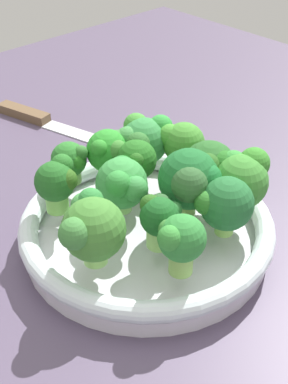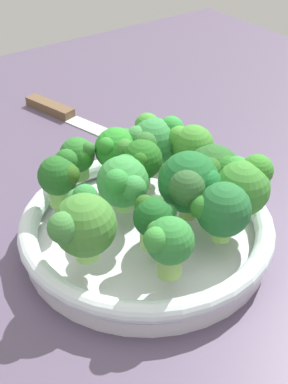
# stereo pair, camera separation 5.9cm
# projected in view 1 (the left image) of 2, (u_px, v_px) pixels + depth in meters

# --- Properties ---
(ground_plane) EXTENTS (1.30, 1.30, 0.03)m
(ground_plane) POSITION_uv_depth(u_px,v_px,m) (159.00, 244.00, 0.65)
(ground_plane) COLOR #52465E
(bowl) EXTENTS (0.29, 0.29, 0.04)m
(bowl) POSITION_uv_depth(u_px,v_px,m) (144.00, 228.00, 0.62)
(bowl) COLOR silver
(bowl) RESTS_ON ground_plane
(broccoli_floret_0) EXTENTS (0.07, 0.07, 0.07)m
(broccoli_floret_0) POSITION_uv_depth(u_px,v_px,m) (91.00, 228.00, 0.52)
(broccoli_floret_0) COLOR #93D466
(broccoli_floret_0) RESTS_ON bowl
(broccoli_floret_1) EXTENTS (0.06, 0.07, 0.06)m
(broccoli_floret_1) POSITION_uv_depth(u_px,v_px,m) (122.00, 183.00, 0.59)
(broccoli_floret_1) COLOR #87C862
(broccoli_floret_1) RESTS_ON bowl
(broccoli_floret_2) EXTENTS (0.05, 0.05, 0.06)m
(broccoli_floret_2) POSITION_uv_depth(u_px,v_px,m) (57.00, 181.00, 0.59)
(broccoli_floret_2) COLOR #76C151
(broccoli_floret_2) RESTS_ON bowl
(broccoli_floret_3) EXTENTS (0.04, 0.04, 0.06)m
(broccoli_floret_3) POSITION_uv_depth(u_px,v_px,m) (159.00, 217.00, 0.55)
(broccoli_floret_3) COLOR #95CD69
(broccoli_floret_3) RESTS_ON bowl
(broccoli_floret_4) EXTENTS (0.05, 0.05, 0.06)m
(broccoli_floret_4) POSITION_uv_depth(u_px,v_px,m) (137.00, 158.00, 0.63)
(broccoli_floret_4) COLOR #94D059
(broccoli_floret_4) RESTS_ON bowl
(broccoli_floret_5) EXTENTS (0.06, 0.06, 0.06)m
(broccoli_floret_5) POSITION_uv_depth(u_px,v_px,m) (107.00, 151.00, 0.64)
(broccoli_floret_5) COLOR #95CA61
(broccoli_floret_5) RESTS_ON bowl
(broccoli_floret_6) EXTENTS (0.05, 0.05, 0.07)m
(broccoli_floret_6) POSITION_uv_depth(u_px,v_px,m) (182.00, 143.00, 0.66)
(broccoli_floret_6) COLOR #86B851
(broccoli_floret_6) RESTS_ON bowl
(broccoli_floret_7) EXTENTS (0.07, 0.07, 0.08)m
(broccoli_floret_7) POSITION_uv_depth(u_px,v_px,m) (190.00, 180.00, 0.58)
(broccoli_floret_7) COLOR #83AF52
(broccoli_floret_7) RESTS_ON bowl
(broccoli_floret_8) EXTENTS (0.06, 0.07, 0.07)m
(broccoli_floret_8) POSITION_uv_depth(u_px,v_px,m) (211.00, 168.00, 0.61)
(broccoli_floret_8) COLOR #82B557
(broccoli_floret_8) RESTS_ON bowl
(broccoli_floret_9) EXTENTS (0.07, 0.06, 0.07)m
(broccoli_floret_9) POSITION_uv_depth(u_px,v_px,m) (143.00, 139.00, 0.67)
(broccoli_floret_9) COLOR #9DD06B
(broccoli_floret_9) RESTS_ON bowl
(broccoli_floret_10) EXTENTS (0.06, 0.06, 0.07)m
(broccoli_floret_10) POSITION_uv_depth(u_px,v_px,m) (225.00, 202.00, 0.56)
(broccoli_floret_10) COLOR #87C056
(broccoli_floret_10) RESTS_ON bowl
(broccoli_floret_11) EXTENTS (0.07, 0.06, 0.07)m
(broccoli_floret_11) POSITION_uv_depth(u_px,v_px,m) (242.00, 178.00, 0.59)
(broccoli_floret_11) COLOR #7EB24D
(broccoli_floret_11) RESTS_ON bowl
(broccoli_floret_12) EXTENTS (0.05, 0.05, 0.06)m
(broccoli_floret_12) POSITION_uv_depth(u_px,v_px,m) (180.00, 240.00, 0.51)
(broccoli_floret_12) COLOR #82B352
(broccoli_floret_12) RESTS_ON bowl
(broccoli_floret_13) EXTENTS (0.04, 0.04, 0.05)m
(broccoli_floret_13) POSITION_uv_depth(u_px,v_px,m) (70.00, 161.00, 0.64)
(broccoli_floret_13) COLOR #8FD069
(broccoli_floret_13) RESTS_ON bowl
(knife) EXTENTS (0.09, 0.26, 0.01)m
(knife) POSITION_uv_depth(u_px,v_px,m) (46.00, 121.00, 0.86)
(knife) COLOR silver
(knife) RESTS_ON ground_plane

